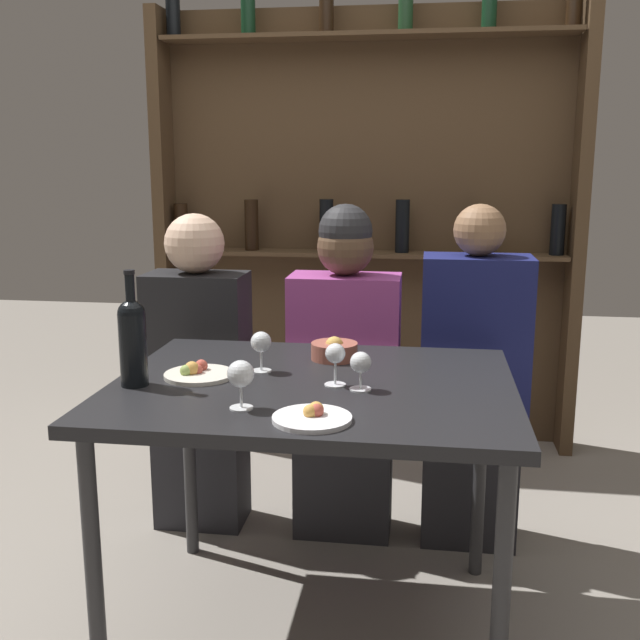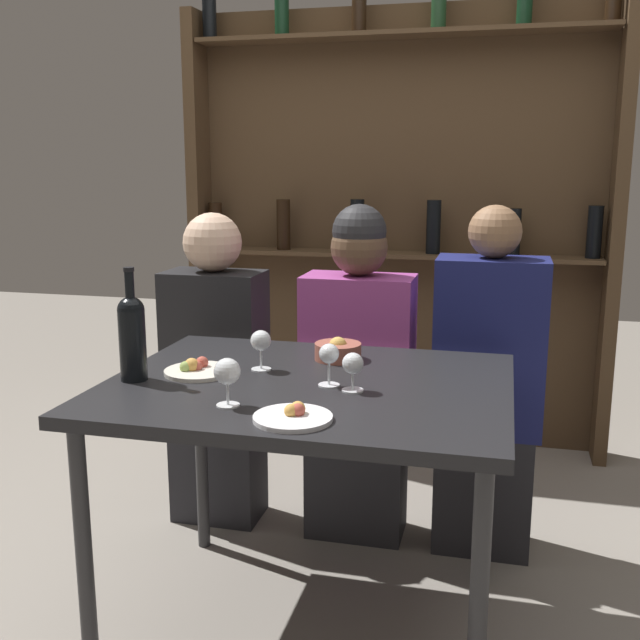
{
  "view_description": "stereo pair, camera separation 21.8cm",
  "coord_description": "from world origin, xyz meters",
  "px_view_note": "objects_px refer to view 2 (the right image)",
  "views": [
    {
      "loc": [
        0.31,
        -2.01,
        1.39
      ],
      "look_at": [
        0.0,
        0.13,
        0.93
      ],
      "focal_mm": 42.0,
      "sensor_mm": 36.0,
      "label": 1
    },
    {
      "loc": [
        0.52,
        -1.97,
        1.39
      ],
      "look_at": [
        0.0,
        0.13,
        0.93
      ],
      "focal_mm": 42.0,
      "sensor_mm": 36.0,
      "label": 2
    }
  ],
  "objects_px": {
    "wine_glass_3": "(261,342)",
    "food_plate_0": "(294,416)",
    "seated_person_center": "(358,379)",
    "seated_person_left": "(216,376)",
    "snack_bowl": "(338,351)",
    "wine_glass_0": "(353,365)",
    "seated_person_right": "(487,393)",
    "food_plate_1": "(198,369)",
    "wine_bottle": "(132,333)",
    "wine_glass_1": "(329,356)",
    "wine_glass_2": "(227,373)"
  },
  "relations": [
    {
      "from": "seated_person_center",
      "to": "seated_person_left",
      "type": "bearing_deg",
      "value": -180.0
    },
    {
      "from": "wine_glass_0",
      "to": "wine_glass_1",
      "type": "height_order",
      "value": "wine_glass_1"
    },
    {
      "from": "seated_person_left",
      "to": "wine_bottle",
      "type": "bearing_deg",
      "value": -86.03
    },
    {
      "from": "wine_glass_2",
      "to": "food_plate_0",
      "type": "distance_m",
      "value": 0.21
    },
    {
      "from": "wine_glass_0",
      "to": "seated_person_left",
      "type": "distance_m",
      "value": 1.0
    },
    {
      "from": "food_plate_0",
      "to": "food_plate_1",
      "type": "xyz_separation_m",
      "value": [
        -0.39,
        0.33,
        0.0
      ]
    },
    {
      "from": "seated_person_left",
      "to": "snack_bowl",
      "type": "bearing_deg",
      "value": -33.84
    },
    {
      "from": "wine_glass_0",
      "to": "snack_bowl",
      "type": "distance_m",
      "value": 0.33
    },
    {
      "from": "wine_bottle",
      "to": "snack_bowl",
      "type": "xyz_separation_m",
      "value": [
        0.51,
        0.36,
        -0.11
      ]
    },
    {
      "from": "wine_glass_3",
      "to": "food_plate_0",
      "type": "xyz_separation_m",
      "value": [
        0.22,
        -0.4,
        -0.07
      ]
    },
    {
      "from": "wine_bottle",
      "to": "wine_glass_1",
      "type": "distance_m",
      "value": 0.56
    },
    {
      "from": "wine_glass_3",
      "to": "snack_bowl",
      "type": "bearing_deg",
      "value": 41.25
    },
    {
      "from": "wine_glass_0",
      "to": "seated_person_right",
      "type": "bearing_deg",
      "value": 63.35
    },
    {
      "from": "food_plate_0",
      "to": "snack_bowl",
      "type": "relative_size",
      "value": 1.32
    },
    {
      "from": "seated_person_left",
      "to": "food_plate_0",
      "type": "bearing_deg",
      "value": -58.48
    },
    {
      "from": "wine_glass_2",
      "to": "seated_person_right",
      "type": "xyz_separation_m",
      "value": [
        0.63,
        0.89,
        -0.28
      ]
    },
    {
      "from": "wine_bottle",
      "to": "food_plate_0",
      "type": "bearing_deg",
      "value": -22.0
    },
    {
      "from": "wine_glass_2",
      "to": "seated_person_left",
      "type": "distance_m",
      "value": 1.02
    },
    {
      "from": "wine_glass_3",
      "to": "food_plate_1",
      "type": "relative_size",
      "value": 0.6
    },
    {
      "from": "wine_glass_2",
      "to": "snack_bowl",
      "type": "xyz_separation_m",
      "value": [
        0.17,
        0.51,
        -0.06
      ]
    },
    {
      "from": "wine_glass_1",
      "to": "wine_glass_2",
      "type": "bearing_deg",
      "value": -131.94
    },
    {
      "from": "wine_bottle",
      "to": "food_plate_1",
      "type": "bearing_deg",
      "value": 36.76
    },
    {
      "from": "wine_glass_0",
      "to": "seated_person_left",
      "type": "height_order",
      "value": "seated_person_left"
    },
    {
      "from": "wine_glass_2",
      "to": "food_plate_1",
      "type": "height_order",
      "value": "wine_glass_2"
    },
    {
      "from": "wine_glass_2",
      "to": "food_plate_0",
      "type": "relative_size",
      "value": 0.65
    },
    {
      "from": "wine_glass_2",
      "to": "wine_glass_3",
      "type": "xyz_separation_m",
      "value": [
        -0.02,
        0.34,
        -0.0
      ]
    },
    {
      "from": "snack_bowl",
      "to": "wine_glass_3",
      "type": "bearing_deg",
      "value": -138.75
    },
    {
      "from": "food_plate_0",
      "to": "snack_bowl",
      "type": "distance_m",
      "value": 0.58
    },
    {
      "from": "wine_glass_0",
      "to": "food_plate_1",
      "type": "distance_m",
      "value": 0.49
    },
    {
      "from": "wine_glass_3",
      "to": "food_plate_1",
      "type": "bearing_deg",
      "value": -155.76
    },
    {
      "from": "seated_person_center",
      "to": "seated_person_right",
      "type": "height_order",
      "value": "seated_person_right"
    },
    {
      "from": "snack_bowl",
      "to": "wine_bottle",
      "type": "bearing_deg",
      "value": -145.07
    },
    {
      "from": "food_plate_1",
      "to": "seated_person_right",
      "type": "relative_size",
      "value": 0.16
    },
    {
      "from": "wine_bottle",
      "to": "wine_glass_2",
      "type": "bearing_deg",
      "value": -24.19
    },
    {
      "from": "food_plate_0",
      "to": "snack_bowl",
      "type": "xyz_separation_m",
      "value": [
        -0.02,
        0.57,
        0.02
      ]
    },
    {
      "from": "food_plate_1",
      "to": "wine_glass_0",
      "type": "bearing_deg",
      "value": -7.43
    },
    {
      "from": "wine_glass_2",
      "to": "snack_bowl",
      "type": "height_order",
      "value": "wine_glass_2"
    },
    {
      "from": "wine_glass_0",
      "to": "seated_person_right",
      "type": "distance_m",
      "value": 0.82
    },
    {
      "from": "wine_glass_3",
      "to": "seated_person_left",
      "type": "bearing_deg",
      "value": 123.82
    },
    {
      "from": "wine_glass_2",
      "to": "snack_bowl",
      "type": "bearing_deg",
      "value": 71.49
    },
    {
      "from": "wine_bottle",
      "to": "seated_person_left",
      "type": "distance_m",
      "value": 0.81
    },
    {
      "from": "snack_bowl",
      "to": "food_plate_1",
      "type": "bearing_deg",
      "value": -145.84
    },
    {
      "from": "wine_bottle",
      "to": "wine_glass_0",
      "type": "xyz_separation_m",
      "value": [
        0.62,
        0.05,
        -0.06
      ]
    },
    {
      "from": "wine_bottle",
      "to": "wine_glass_3",
      "type": "xyz_separation_m",
      "value": [
        0.32,
        0.19,
        -0.05
      ]
    },
    {
      "from": "wine_glass_2",
      "to": "food_plate_1",
      "type": "relative_size",
      "value": 0.62
    },
    {
      "from": "food_plate_0",
      "to": "snack_bowl",
      "type": "bearing_deg",
      "value": 91.95
    },
    {
      "from": "wine_glass_1",
      "to": "wine_glass_2",
      "type": "height_order",
      "value": "wine_glass_2"
    },
    {
      "from": "food_plate_0",
      "to": "seated_person_right",
      "type": "relative_size",
      "value": 0.15
    },
    {
      "from": "wine_glass_3",
      "to": "seated_person_left",
      "type": "height_order",
      "value": "seated_person_left"
    },
    {
      "from": "food_plate_1",
      "to": "seated_person_right",
      "type": "bearing_deg",
      "value": 37.31
    }
  ]
}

